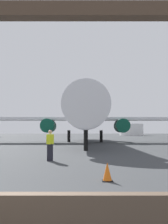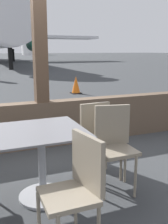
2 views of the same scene
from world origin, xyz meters
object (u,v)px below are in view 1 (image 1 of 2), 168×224
fuel_storage_tank (132,130)px  ground_crew_worker (50,145)px  traffic_cone (108,172)px  airplane (85,116)px

fuel_storage_tank → ground_crew_worker: bearing=-103.4°
ground_crew_worker → traffic_cone: 6.51m
ground_crew_worker → fuel_storage_tank: 80.72m
ground_crew_worker → fuel_storage_tank: size_ratio=0.21×
ground_crew_worker → traffic_cone: bearing=-65.4°
ground_crew_worker → fuel_storage_tank: (18.76, 78.50, 1.14)m
airplane → ground_crew_worker: (-2.06, -21.33, -2.77)m
airplane → fuel_storage_tank: 59.58m
traffic_cone → fuel_storage_tank: fuel_storage_tank is taller
traffic_cone → airplane: bearing=91.3°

